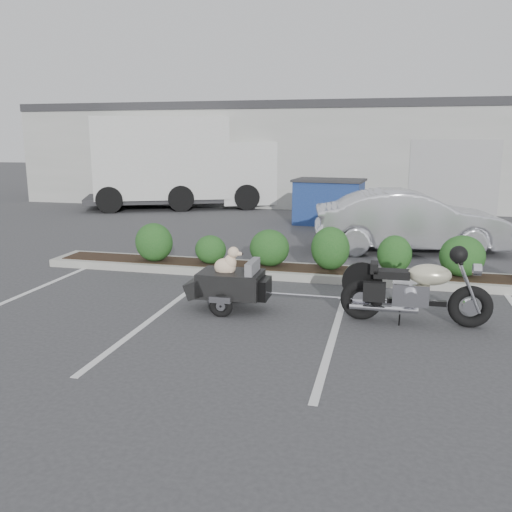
% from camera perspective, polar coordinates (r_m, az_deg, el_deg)
% --- Properties ---
extents(ground, '(90.00, 90.00, 0.00)m').
position_cam_1_polar(ground, '(8.62, 0.81, -5.53)').
color(ground, '#38383A').
rests_on(ground, ground).
extents(planter_kerb, '(12.00, 1.00, 0.15)m').
position_cam_1_polar(planter_kerb, '(10.55, 8.81, -1.91)').
color(planter_kerb, '#9E9E93').
rests_on(planter_kerb, ground).
extents(building, '(26.00, 10.00, 4.00)m').
position_cam_1_polar(building, '(25.07, 9.73, 10.67)').
color(building, '#9EA099').
rests_on(building, ground).
extents(motorcycle, '(2.14, 0.72, 1.23)m').
position_cam_1_polar(motorcycle, '(8.12, 16.40, -3.54)').
color(motorcycle, black).
rests_on(motorcycle, ground).
extents(pet_trailer, '(1.70, 0.94, 1.02)m').
position_cam_1_polar(pet_trailer, '(8.48, -2.76, -2.82)').
color(pet_trailer, black).
rests_on(pet_trailer, ground).
extents(sedan, '(4.61, 2.26, 1.45)m').
position_cam_1_polar(sedan, '(13.27, 15.88, 3.55)').
color(sedan, silver).
rests_on(sedan, ground).
extents(dumpster, '(2.25, 1.64, 1.40)m').
position_cam_1_polar(dumpster, '(17.11, 7.68, 5.72)').
color(dumpster, navy).
rests_on(dumpster, ground).
extents(delivery_truck, '(7.74, 5.13, 3.40)m').
position_cam_1_polar(delivery_truck, '(21.21, -7.64, 9.48)').
color(delivery_truck, beige).
rests_on(delivery_truck, ground).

